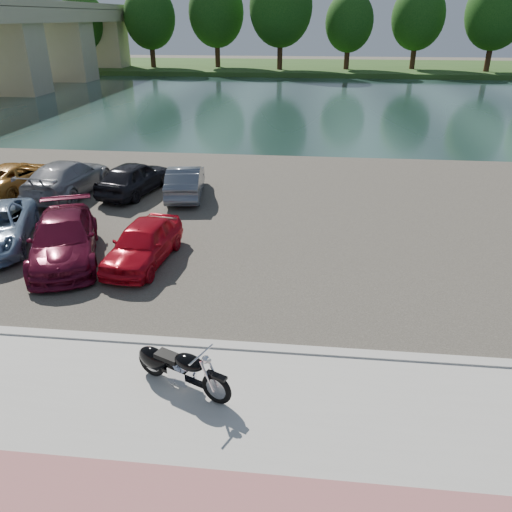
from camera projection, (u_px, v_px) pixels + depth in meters
The scene contains 14 objects.
ground at pixel (214, 410), 9.81m from camera, with size 200.00×200.00×0.00m, color #595447.
promenade at pixel (203, 447), 8.89m from camera, with size 60.00×6.00×0.10m, color #B6B4AB.
kerb at pixel (229, 347), 11.57m from camera, with size 60.00×0.30×0.14m, color #B6B4AB.
parking_lot at pixel (265, 213), 19.66m from camera, with size 60.00×18.00×0.04m, color #3C3730.
river at pixel (294, 102), 45.66m from camera, with size 120.00×40.00×0.00m, color #1B322F.
far_bank at pixel (303, 67), 74.22m from camera, with size 120.00×24.00×0.60m, color #284C1B.
far_trees at pixel (337, 13), 65.12m from camera, with size 70.25×10.68×12.52m.
motorcycle at pixel (174, 366), 10.15m from camera, with size 2.19×1.17×1.05m.
car_3 at pixel (64, 239), 15.54m from camera, with size 1.96×4.81×1.40m, color #550C22.
car_4 at pixel (143, 243), 15.38m from camera, with size 1.53×3.81×1.30m, color #B80C1B.
car_6 at pixel (17, 176), 21.95m from camera, with size 2.04×4.43×1.23m, color #A86E26.
car_7 at pixel (68, 178), 21.36m from camera, with size 2.06×5.08×1.47m, color gray.
car_8 at pixel (134, 177), 21.49m from camera, with size 1.66×4.13×1.41m, color black.
car_9 at pixel (185, 181), 21.19m from camera, with size 1.38×3.96×1.30m, color slate.
Camera 1 is at (1.65, -7.40, 6.97)m, focal length 35.00 mm.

